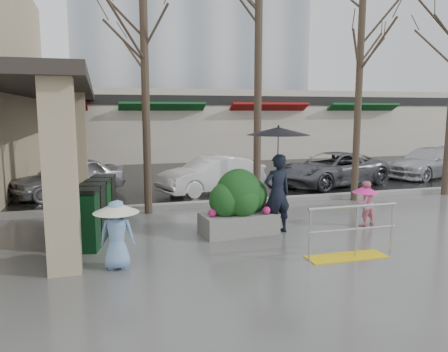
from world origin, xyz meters
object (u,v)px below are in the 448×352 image
handrail (350,238)px  woman (278,168)px  tree_mideast (361,43)px  child_pink (365,200)px  tree_midwest (259,24)px  car_d (428,163)px  news_boxes (96,210)px  car_a (68,177)px  car_b (212,174)px  child_blue (117,227)px  planter (239,203)px  car_c (332,169)px  tree_west (144,23)px

handrail → woman: size_ratio=0.76×
tree_mideast → child_pink: tree_mideast is taller
tree_midwest → car_d: (9.07, 3.46, -4.60)m
news_boxes → car_a: size_ratio=0.64×
handrail → tree_mideast: tree_mideast is taller
handrail → car_b: bearing=96.9°
tree_mideast → child_pink: (-1.50, -2.80, -4.22)m
news_boxes → car_b: size_ratio=0.61×
tree_midwest → child_blue: tree_midwest is taller
planter → tree_mideast: bearing=29.0°
news_boxes → car_c: news_boxes is taller
child_pink → car_d: bearing=-147.6°
woman → child_blue: size_ratio=1.99×
car_b → car_d: (9.79, 0.91, 0.00)m
car_a → car_d: 14.56m
child_pink → car_d: 9.59m
child_blue → car_b: 7.59m
tree_mideast → car_c: 5.07m
tree_mideast → handrail: bearing=-123.2°
planter → car_b: size_ratio=0.47×
child_blue → planter: bearing=-137.8°
child_blue → car_d: (13.27, 7.66, -0.14)m
tree_midwest → child_pink: size_ratio=6.26×
tree_mideast → child_pink: 5.28m
handrail → car_a: size_ratio=0.51×
car_a → child_pink: bearing=21.9°
tree_midwest → tree_mideast: tree_midwest is taller
tree_midwest → car_a: tree_midwest is taller
news_boxes → woman: bearing=3.2°
tree_mideast → planter: (-4.70, -2.61, -4.14)m
car_a → car_c: bearing=58.2°
tree_west → planter: 5.39m
tree_mideast → news_boxes: bearing=-164.9°
child_pink → planter: 3.21m
handrail → news_boxes: 5.45m
tree_mideast → car_c: tree_mideast is taller
car_d → tree_west: bearing=-91.6°
car_d → car_c: bearing=-98.7°
child_blue → car_a: bearing=-67.7°
tree_mideast → woman: tree_mideast is taller
planter → news_boxes: 3.21m
car_a → car_c: same height
woman → car_d: woman is taller
news_boxes → car_d: 14.74m
car_b → car_c: 4.74m
tree_midwest → woman: (-0.52, -2.77, -3.71)m
tree_west → car_d: 13.50m
tree_west → woman: 5.25m
woman → planter: (-0.88, 0.16, -0.80)m
handrail → tree_mideast: size_ratio=0.29×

